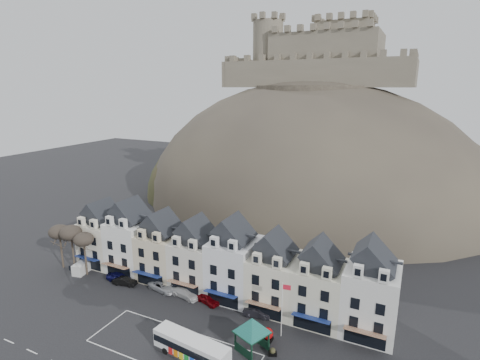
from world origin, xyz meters
name	(u,v)px	position (x,y,z in m)	size (l,w,h in m)	color
ground	(154,349)	(0.00, 0.00, 0.00)	(300.00, 300.00, 0.00)	black
coach_bay_markings	(173,348)	(2.00, 1.25, 0.00)	(22.00, 7.50, 0.01)	silver
townhouse_terrace	(216,260)	(0.15, 15.97, 5.30)	(54.40, 9.35, 11.80)	white
castle_hill	(311,202)	(1.25, 68.95, 0.11)	(100.00, 76.00, 68.00)	#3B342D
castle	(322,57)	(0.51, 75.93, 40.19)	(50.20, 22.20, 22.00)	#6B6252
tree_left_far	(59,232)	(-29.00, 10.50, 6.90)	(3.61, 3.61, 8.24)	#3D3127
tree_left_mid	(71,233)	(-26.00, 10.50, 7.24)	(3.78, 3.78, 8.64)	#3D3127
tree_left_near	(84,240)	(-23.00, 10.50, 6.55)	(3.43, 3.43, 7.84)	#3D3127
bus	(191,347)	(5.20, 0.67, 1.60)	(10.44, 3.46, 2.89)	#262628
bus_shelter	(252,325)	(11.19, 5.24, 3.55)	(6.66, 6.66, 4.57)	#103120
red_buoy	(267,335)	(12.29, 7.71, 0.96)	(1.51, 1.51, 1.87)	black
flagpole	(283,306)	(13.66, 9.45, 4.49)	(1.13, 0.24, 7.87)	silver
white_van	(83,267)	(-24.36, 10.96, 0.96)	(2.68, 4.49, 1.92)	silver
planter_west	(273,352)	(13.88, 5.46, 0.50)	(1.17, 0.90, 1.05)	black
car_navy	(119,277)	(-16.26, 11.15, 0.73)	(1.73, 4.30, 1.47)	#0C0C3E
car_black	(125,281)	(-14.37, 10.59, 0.66)	(1.40, 4.02, 1.32)	black
car_silver	(163,286)	(-7.64, 12.00, 0.72)	(2.39, 5.10, 1.44)	#B0B3B8
car_white	(185,292)	(-3.30, 12.00, 0.75)	(2.11, 5.20, 1.51)	silver
car_maroon	(208,299)	(0.80, 12.00, 0.72)	(1.70, 4.23, 1.44)	#66050B
car_charcoal	(257,313)	(8.98, 12.00, 0.66)	(1.40, 4.01, 1.32)	black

